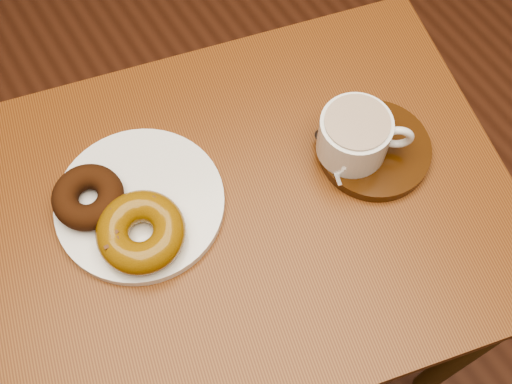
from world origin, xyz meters
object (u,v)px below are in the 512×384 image
cafe_table (245,236)px  saucer (374,150)px  coffee_cup (355,135)px  donut_plate (140,203)px

cafe_table → saucer: 0.23m
saucer → coffee_cup: 0.05m
saucer → cafe_table: bearing=172.3°
cafe_table → donut_plate: 0.18m
donut_plate → coffee_cup: bearing=-16.6°
saucer → coffee_cup: size_ratio=1.35×
donut_plate → saucer: size_ratio=1.45×
coffee_cup → saucer: bearing=8.7°
cafe_table → saucer: bearing=5.7°
saucer → coffee_cup: (-0.03, 0.02, 0.04)m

